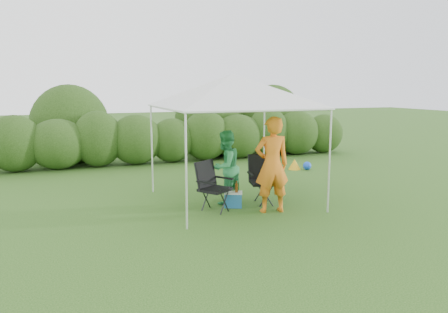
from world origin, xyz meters
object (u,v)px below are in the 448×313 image
object	(u,v)px
man	(272,165)
woman	(225,167)
cooler	(233,199)
chair_right	(263,176)
canopy	(233,91)
chair_left	(211,183)

from	to	relation	value
man	woman	size ratio (longest dim) A/B	1.22
cooler	chair_right	bearing A→B (deg)	31.33
canopy	cooler	bearing A→B (deg)	-110.62
cooler	man	bearing A→B (deg)	-22.78
chair_left	cooler	bearing A→B (deg)	-24.13
woman	canopy	bearing A→B (deg)	164.73
chair_right	man	world-z (taller)	man
chair_right	chair_left	size ratio (longest dim) A/B	1.03
canopy	woman	xyz separation A→B (m)	(-0.20, -0.06, -1.66)
woman	cooler	world-z (taller)	woman
chair_left	chair_right	bearing A→B (deg)	-24.79
chair_right	cooler	size ratio (longest dim) A/B	2.28
chair_left	cooler	distance (m)	0.68
man	chair_left	bearing A→B (deg)	-17.83
man	cooler	size ratio (longest dim) A/B	4.22
cooler	woman	bearing A→B (deg)	119.16
chair_right	woman	xyz separation A→B (m)	(-0.79, 0.26, 0.20)
canopy	chair_right	size ratio (longest dim) A/B	2.91
chair_left	woman	xyz separation A→B (m)	(0.49, 0.45, 0.22)
woman	cooler	distance (m)	0.74
chair_left	man	distance (m)	1.30
canopy	woman	distance (m)	1.67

